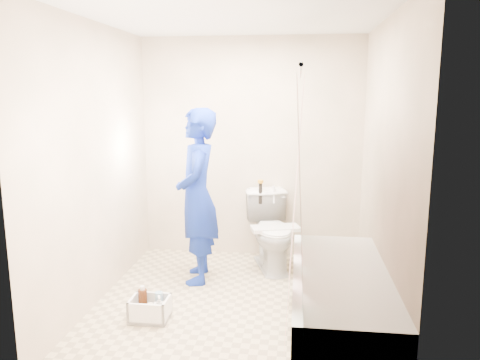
# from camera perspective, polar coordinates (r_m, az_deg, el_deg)

# --- Properties ---
(floor) EXTENTS (2.60, 2.60, 0.00)m
(floor) POSITION_cam_1_polar(r_m,az_deg,el_deg) (4.22, -0.58, -14.77)
(floor) COLOR tan
(floor) RESTS_ON ground
(ceiling) EXTENTS (2.40, 2.60, 0.02)m
(ceiling) POSITION_cam_1_polar(r_m,az_deg,el_deg) (3.85, -0.65, 19.43)
(ceiling) COLOR silver
(ceiling) RESTS_ON wall_back
(wall_back) EXTENTS (2.40, 0.02, 2.40)m
(wall_back) POSITION_cam_1_polar(r_m,az_deg,el_deg) (5.14, 1.35, 3.83)
(wall_back) COLOR beige
(wall_back) RESTS_ON ground
(wall_front) EXTENTS (2.40, 0.02, 2.40)m
(wall_front) POSITION_cam_1_polar(r_m,az_deg,el_deg) (2.60, -4.49, -3.02)
(wall_front) COLOR beige
(wall_front) RESTS_ON ground
(wall_left) EXTENTS (0.02, 2.60, 2.40)m
(wall_left) POSITION_cam_1_polar(r_m,az_deg,el_deg) (4.19, -17.09, 1.79)
(wall_left) COLOR beige
(wall_left) RESTS_ON ground
(wall_right) EXTENTS (0.02, 2.60, 2.40)m
(wall_right) POSITION_cam_1_polar(r_m,az_deg,el_deg) (3.89, 17.21, 1.11)
(wall_right) COLOR beige
(wall_right) RESTS_ON ground
(bathtub) EXTENTS (0.70, 1.75, 0.50)m
(bathtub) POSITION_cam_1_polar(r_m,az_deg,el_deg) (3.71, 12.04, -14.23)
(bathtub) COLOR silver
(bathtub) RESTS_ON ground
(curtain_rod) EXTENTS (0.02, 1.90, 0.02)m
(curtain_rod) POSITION_cam_1_polar(r_m,az_deg,el_deg) (3.35, 7.41, 12.91)
(curtain_rod) COLOR silver
(curtain_rod) RESTS_ON wall_back
(shower_curtain) EXTENTS (0.06, 1.75, 1.80)m
(shower_curtain) POSITION_cam_1_polar(r_m,az_deg,el_deg) (3.44, 7.04, -2.74)
(shower_curtain) COLOR silver
(shower_curtain) RESTS_ON curtain_rod
(toilet) EXTENTS (0.64, 0.87, 0.79)m
(toilet) POSITION_cam_1_polar(r_m,az_deg,el_deg) (4.88, 3.96, -6.24)
(toilet) COLOR white
(toilet) RESTS_ON ground
(tank_lid) EXTENTS (0.52, 0.34, 0.04)m
(tank_lid) POSITION_cam_1_polar(r_m,az_deg,el_deg) (4.75, 4.33, -5.89)
(tank_lid) COLOR silver
(tank_lid) RESTS_ON toilet
(tank_internals) EXTENTS (0.19, 0.09, 0.26)m
(tank_internals) POSITION_cam_1_polar(r_m,az_deg,el_deg) (4.98, 2.94, -1.36)
(tank_internals) COLOR black
(tank_internals) RESTS_ON toilet
(plumber) EXTENTS (0.50, 0.67, 1.67)m
(plumber) POSITION_cam_1_polar(r_m,az_deg,el_deg) (4.48, -5.23, -1.99)
(plumber) COLOR navy
(plumber) RESTS_ON ground
(cleaning_caddy) EXTENTS (0.31, 0.24, 0.23)m
(cleaning_caddy) POSITION_cam_1_polar(r_m,az_deg,el_deg) (3.98, -10.78, -15.25)
(cleaning_caddy) COLOR white
(cleaning_caddy) RESTS_ON ground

